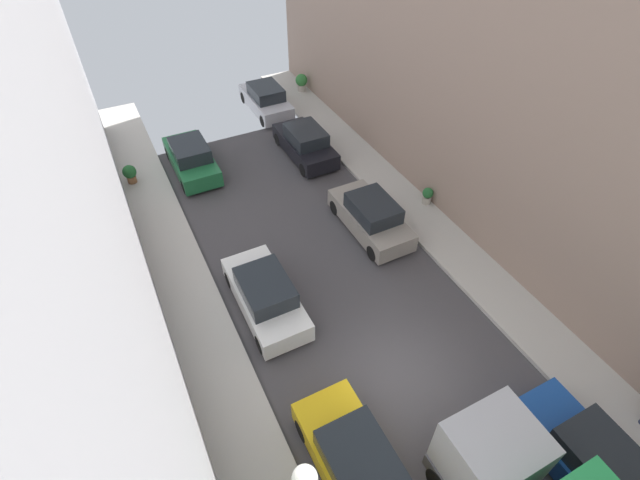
% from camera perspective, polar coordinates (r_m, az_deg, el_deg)
% --- Properties ---
extents(ground, '(32.00, 32.00, 0.00)m').
position_cam_1_polar(ground, '(15.23, 9.91, -16.31)').
color(ground, '#423F42').
extents(sidewalk_left, '(2.00, 44.00, 0.15)m').
position_cam_1_polar(sidewalk_left, '(14.10, -8.71, -24.17)').
color(sidewalk_left, '#B7B2A8').
rests_on(sidewalk_left, ground).
extents(sidewalk_right, '(2.00, 44.00, 0.15)m').
position_cam_1_polar(sidewalk_right, '(17.65, 23.59, -8.72)').
color(sidewalk_right, '#B7B2A8').
rests_on(sidewalk_right, ground).
extents(parked_car_left_2, '(1.78, 4.20, 1.57)m').
position_cam_1_polar(parked_car_left_2, '(13.17, 4.55, -25.80)').
color(parked_car_left_2, gold).
rests_on(parked_car_left_2, ground).
extents(parked_car_left_3, '(1.78, 4.20, 1.57)m').
position_cam_1_polar(parked_car_left_3, '(16.09, -6.73, -6.78)').
color(parked_car_left_3, white).
rests_on(parked_car_left_3, ground).
extents(parked_car_left_4, '(1.78, 4.20, 1.57)m').
position_cam_1_polar(parked_car_left_4, '(23.14, -15.55, 9.65)').
color(parked_car_left_4, '#1E6638').
rests_on(parked_car_left_4, ground).
extents(parked_car_right_1, '(1.78, 4.20, 1.57)m').
position_cam_1_polar(parked_car_right_1, '(14.88, 30.43, -22.51)').
color(parked_car_right_1, '#194799').
rests_on(parked_car_right_1, ground).
extents(parked_car_right_2, '(1.78, 4.20, 1.57)m').
position_cam_1_polar(parked_car_right_2, '(19.03, 6.28, 2.89)').
color(parked_car_right_2, gray).
rests_on(parked_car_right_2, ground).
extents(parked_car_right_3, '(1.78, 4.20, 1.57)m').
position_cam_1_polar(parked_car_right_3, '(23.45, -1.83, 11.79)').
color(parked_car_right_3, black).
rests_on(parked_car_right_3, ground).
extents(parked_car_right_4, '(1.78, 4.20, 1.57)m').
position_cam_1_polar(parked_car_right_4, '(27.67, -6.67, 16.76)').
color(parked_car_right_4, silver).
rests_on(parked_car_right_4, ground).
extents(potted_plant_0, '(0.47, 0.47, 0.77)m').
position_cam_1_polar(potted_plant_0, '(20.80, 13.08, 5.40)').
color(potted_plant_0, '#B2A899').
rests_on(potted_plant_0, sidewalk_right).
extents(potted_plant_3, '(0.61, 0.61, 0.88)m').
position_cam_1_polar(potted_plant_3, '(23.15, -22.34, 7.61)').
color(potted_plant_3, brown).
rests_on(potted_plant_3, sidewalk_left).
extents(potted_plant_4, '(0.72, 0.72, 1.02)m').
position_cam_1_polar(potted_plant_4, '(29.64, -2.30, 18.89)').
color(potted_plant_4, '#B2A899').
rests_on(potted_plant_4, sidewalk_right).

